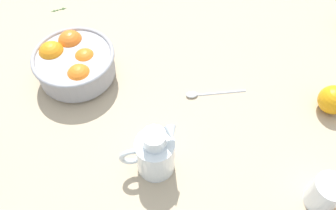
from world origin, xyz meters
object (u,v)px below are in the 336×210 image
Objects in this scene: fruit_bowl at (74,63)px; juice_pitcher at (155,155)px; juice_glass at (324,194)px; loose_orange_2 at (333,100)px; spoon at (206,93)px.

fruit_bowl is 1.49× the size of juice_pitcher.
loose_orange_2 is (9.19, 25.30, 0.13)cm from juice_glass.
juice_pitcher is 25.78cm from spoon.
juice_glass is at bearing -32.48° from fruit_bowl.
loose_orange_2 is 32.71cm from spoon.
loose_orange_2 is (45.79, 16.35, -1.54)cm from juice_pitcher.
juice_pitcher reaches higher than loose_orange_2.
fruit_bowl is at bearing 147.52° from juice_glass.
fruit_bowl is 1.33× the size of spoon.
juice_glass is 0.51× the size of spoon.
juice_pitcher reaches higher than juice_glass.
spoon is (-32.16, 4.97, -3.36)cm from loose_orange_2.
juice_glass is (59.14, -37.65, -1.46)cm from fruit_bowl.
spoon is at bearing 57.41° from juice_pitcher.
juice_pitcher is at bearing -51.85° from fruit_bowl.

